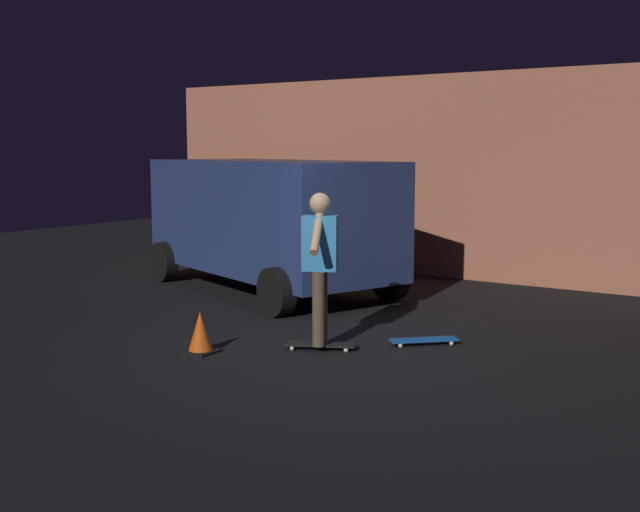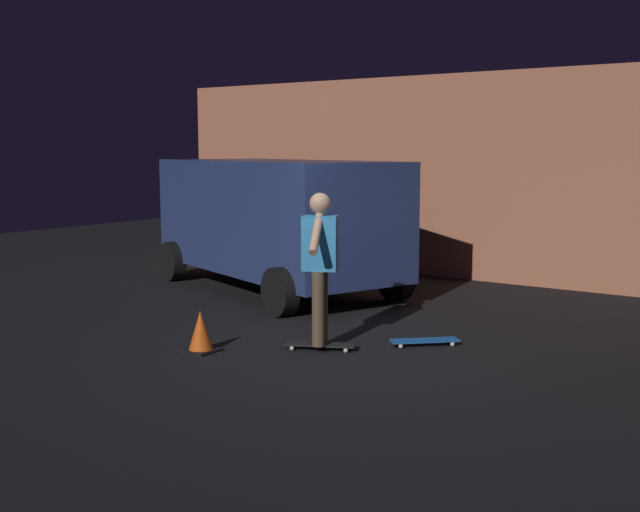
{
  "view_description": "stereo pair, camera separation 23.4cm",
  "coord_description": "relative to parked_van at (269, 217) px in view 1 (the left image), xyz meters",
  "views": [
    {
      "loc": [
        4.65,
        -7.13,
        2.21
      ],
      "look_at": [
        -0.13,
        0.02,
        1.05
      ],
      "focal_mm": 44.67,
      "sensor_mm": 36.0,
      "label": 1
    },
    {
      "loc": [
        4.84,
        -7.0,
        2.21
      ],
      "look_at": [
        -0.13,
        0.02,
        1.05
      ],
      "focal_mm": 44.67,
      "sensor_mm": 36.0,
      "label": 2
    }
  ],
  "objects": [
    {
      "name": "skater",
      "position": [
        2.76,
        -2.69,
        -0.12
      ],
      "size": [
        0.51,
        0.92,
        1.67
      ],
      "color": "brown",
      "rests_on": "skateboard_ridden"
    },
    {
      "name": "parked_van",
      "position": [
        0.0,
        0.0,
        0.0
      ],
      "size": [
        4.97,
        3.52,
        2.03
      ],
      "color": "navy",
      "rests_on": "ground_plane"
    },
    {
      "name": "ground_plane",
      "position": [
        2.89,
        -2.71,
        -1.16
      ],
      "size": [
        28.0,
        28.0,
        0.0
      ],
      "primitive_type": "plane",
      "color": "black"
    },
    {
      "name": "low_building",
      "position": [
        2.41,
        4.81,
        0.57
      ],
      "size": [
        13.14,
        4.36,
        3.46
      ],
      "color": "#B76B4C",
      "rests_on": "ground_plane"
    },
    {
      "name": "skateboard_ridden",
      "position": [
        2.76,
        -2.69,
        -1.11
      ],
      "size": [
        0.79,
        0.52,
        0.07
      ],
      "color": "black",
      "rests_on": "ground_plane"
    },
    {
      "name": "skateboard_spare",
      "position": [
        3.62,
        -1.86,
        -1.11
      ],
      "size": [
        0.7,
        0.69,
        0.07
      ],
      "color": "#1959B2",
      "rests_on": "ground_plane"
    },
    {
      "name": "traffic_cone",
      "position": [
        1.75,
        -3.53,
        -0.95
      ],
      "size": [
        0.34,
        0.34,
        0.46
      ],
      "color": "black",
      "rests_on": "ground_plane"
    }
  ]
}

